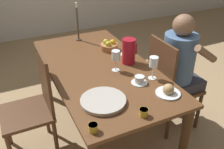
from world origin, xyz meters
TOP-DOWN VIEW (x-y plane):
  - ground_plane at (0.00, 0.00)m, footprint 20.00×20.00m
  - dining_table at (0.00, 0.00)m, footprint 0.88×1.70m
  - chair_person_side at (0.62, -0.24)m, footprint 0.42×0.42m
  - chair_opposite at (-0.62, -0.02)m, footprint 0.42×0.42m
  - person_seated at (0.71, -0.26)m, footprint 0.39×0.41m
  - red_pitcher at (0.27, -0.04)m, footprint 0.15×0.12m
  - wine_glass_water at (0.10, -0.13)m, footprint 0.07×0.07m
  - wine_glass_juice at (0.31, -0.38)m, footprint 0.07×0.07m
  - teacup_near_person at (0.18, -0.39)m, footprint 0.13×0.13m
  - teacup_across at (0.34, 0.11)m, footprint 0.13×0.13m
  - serving_tray at (-0.19, -0.51)m, footprint 0.33×0.33m
  - bread_plate at (0.29, -0.62)m, footprint 0.19×0.19m
  - jam_jar_amber at (-0.01, -0.76)m, footprint 0.06×0.06m
  - jam_jar_red at (-0.37, -0.75)m, footprint 0.06×0.06m
  - fruit_bowl at (0.23, 0.29)m, footprint 0.18×0.18m
  - candlestick_tall at (0.03, 0.67)m, footprint 0.06×0.06m

SIDE VIEW (x-z plane):
  - ground_plane at x=0.00m, z-range 0.00..0.00m
  - chair_person_side at x=0.62m, z-range 0.02..0.99m
  - chair_opposite at x=-0.62m, z-range 0.02..0.99m
  - dining_table at x=0.00m, z-range 0.26..0.99m
  - person_seated at x=0.71m, z-range 0.11..1.30m
  - serving_tray at x=-0.19m, z-range 0.72..0.75m
  - teacup_near_person at x=0.18m, z-range 0.72..0.78m
  - teacup_across at x=0.34m, z-range 0.72..0.78m
  - bread_plate at x=0.29m, z-range 0.71..0.79m
  - jam_jar_amber at x=-0.01m, z-range 0.73..0.78m
  - jam_jar_red at x=-0.37m, z-range 0.73..0.78m
  - fruit_bowl at x=0.23m, z-range 0.71..0.82m
  - red_pitcher at x=0.27m, z-range 0.72..0.96m
  - wine_glass_water at x=0.10m, z-range 0.77..0.96m
  - wine_glass_juice at x=0.31m, z-range 0.77..0.97m
  - candlestick_tall at x=0.03m, z-range 0.69..1.10m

